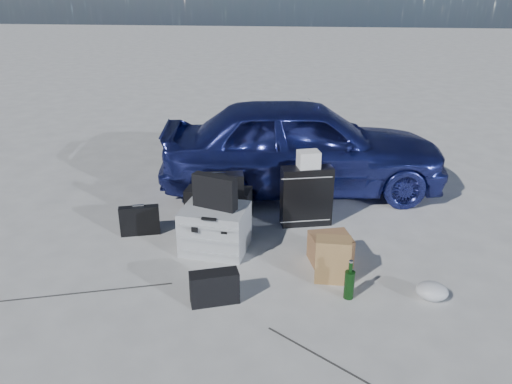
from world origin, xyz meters
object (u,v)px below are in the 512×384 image
(suitcase_left, at_px, (220,203))
(duffel_bag, at_px, (219,204))
(briefcase, at_px, (140,221))
(car, at_px, (302,145))
(suitcase_right, at_px, (306,196))
(cardboard_box, at_px, (330,249))
(green_bottle, at_px, (350,280))
(pelican_case, at_px, (215,229))

(suitcase_left, bearing_deg, duffel_bag, 91.54)
(briefcase, bearing_deg, car, 24.86)
(suitcase_right, height_order, duffel_bag, suitcase_right)
(cardboard_box, bearing_deg, suitcase_left, 155.49)
(car, relative_size, green_bottle, 10.21)
(green_bottle, bearing_deg, car, 101.63)
(cardboard_box, bearing_deg, duffel_bag, 145.99)
(suitcase_right, distance_m, green_bottle, 1.44)
(cardboard_box, bearing_deg, car, 100.70)
(briefcase, bearing_deg, suitcase_right, -1.65)
(pelican_case, distance_m, duffel_bag, 0.71)
(duffel_bag, bearing_deg, car, 50.66)
(pelican_case, distance_m, cardboard_box, 1.13)
(suitcase_left, relative_size, green_bottle, 1.89)
(suitcase_left, distance_m, green_bottle, 1.70)
(green_bottle, bearing_deg, duffel_bag, 134.42)
(suitcase_right, height_order, cardboard_box, suitcase_right)
(briefcase, xyz_separation_m, cardboard_box, (1.96, -0.34, -0.02))
(cardboard_box, height_order, green_bottle, green_bottle)
(car, height_order, green_bottle, car)
(suitcase_right, xyz_separation_m, green_bottle, (0.40, -1.37, -0.16))
(pelican_case, relative_size, suitcase_right, 0.94)
(duffel_bag, xyz_separation_m, cardboard_box, (1.22, -0.82, -0.04))
(suitcase_right, bearing_deg, briefcase, -179.39)
(pelican_case, relative_size, suitcase_left, 0.96)
(briefcase, bearing_deg, pelican_case, -31.35)
(pelican_case, xyz_separation_m, green_bottle, (1.26, -0.69, -0.05))
(car, relative_size, suitcase_right, 5.33)
(pelican_case, xyz_separation_m, cardboard_box, (1.12, -0.12, -0.09))
(car, distance_m, briefcase, 2.22)
(briefcase, relative_size, cardboard_box, 1.11)
(car, distance_m, suitcase_right, 1.02)
(pelican_case, bearing_deg, duffel_bag, 104.21)
(suitcase_right, bearing_deg, suitcase_left, -177.11)
(pelican_case, height_order, suitcase_left, suitcase_left)
(car, height_order, duffel_bag, car)
(duffel_bag, height_order, cardboard_box, duffel_bag)
(cardboard_box, bearing_deg, green_bottle, -75.50)
(suitcase_left, distance_m, duffel_bag, 0.34)
(briefcase, height_order, cardboard_box, briefcase)
(car, xyz_separation_m, green_bottle, (0.49, -2.36, -0.42))
(duffel_bag, bearing_deg, pelican_case, -78.70)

